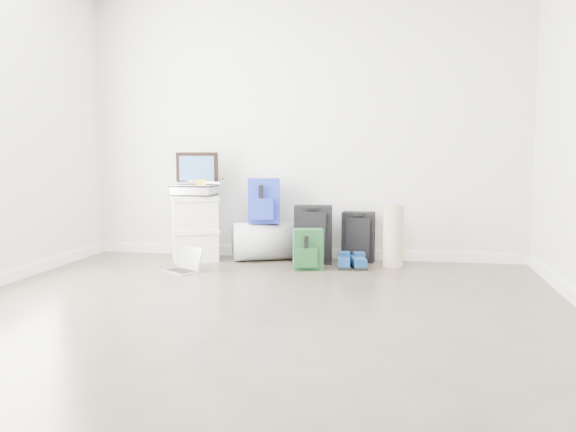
% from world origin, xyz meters
% --- Properties ---
extents(ground, '(5.00, 5.00, 0.00)m').
position_xyz_m(ground, '(0.00, 0.00, 0.00)').
color(ground, '#3B342B').
rests_on(ground, ground).
extents(room_envelope, '(4.52, 5.02, 2.71)m').
position_xyz_m(room_envelope, '(0.00, 0.02, 1.72)').
color(room_envelope, silver).
rests_on(room_envelope, ground).
extents(boxes_stack, '(0.57, 0.53, 0.65)m').
position_xyz_m(boxes_stack, '(-1.05, 2.13, 0.33)').
color(boxes_stack, silver).
rests_on(boxes_stack, ground).
extents(briefcase, '(0.41, 0.30, 0.12)m').
position_xyz_m(briefcase, '(-1.05, 2.13, 0.71)').
color(briefcase, '#B2B2B7').
rests_on(briefcase, boxes_stack).
extents(painting, '(0.43, 0.08, 0.32)m').
position_xyz_m(painting, '(-1.05, 2.23, 0.93)').
color(painting, black).
rests_on(painting, briefcase).
extents(drone, '(0.51, 0.51, 0.05)m').
position_xyz_m(drone, '(-0.97, 2.11, 0.80)').
color(drone, yellow).
rests_on(drone, briefcase).
extents(duffel_bag, '(0.73, 0.60, 0.39)m').
position_xyz_m(duffel_bag, '(-0.36, 2.27, 0.19)').
color(duffel_bag, '#94979D').
rests_on(duffel_bag, ground).
extents(blue_backpack, '(0.35, 0.29, 0.45)m').
position_xyz_m(blue_backpack, '(-0.36, 2.24, 0.60)').
color(blue_backpack, '#17229A').
rests_on(blue_backpack, duffel_bag).
extents(large_suitcase, '(0.39, 0.27, 0.57)m').
position_xyz_m(large_suitcase, '(0.15, 2.18, 0.29)').
color(large_suitcase, black).
rests_on(large_suitcase, ground).
extents(green_backpack, '(0.31, 0.26, 0.38)m').
position_xyz_m(green_backpack, '(0.15, 1.85, 0.18)').
color(green_backpack, '#13351A').
rests_on(green_backpack, ground).
extents(carry_on, '(0.33, 0.22, 0.50)m').
position_xyz_m(carry_on, '(0.59, 2.35, 0.25)').
color(carry_on, black).
rests_on(carry_on, ground).
extents(shoes, '(0.31, 0.33, 0.10)m').
position_xyz_m(shoes, '(0.54, 2.00, 0.05)').
color(shoes, black).
rests_on(shoes, ground).
extents(rolled_rug, '(0.20, 0.20, 0.60)m').
position_xyz_m(rolled_rug, '(0.93, 2.13, 0.30)').
color(rolled_rug, tan).
rests_on(rolled_rug, ground).
extents(laptop, '(0.39, 0.37, 0.23)m').
position_xyz_m(laptop, '(-0.95, 1.55, 0.05)').
color(laptop, silver).
rests_on(laptop, ground).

